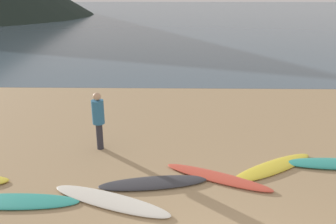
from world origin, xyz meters
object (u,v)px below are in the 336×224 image
(surfboard_2, at_px, (110,201))
(surfboard_4, at_px, (217,177))
(surfboard_3, at_px, (154,183))
(person_1, at_px, (98,116))
(surfboard_1, at_px, (13,201))
(surfboard_5, at_px, (273,167))

(surfboard_2, distance_m, surfboard_4, 2.42)
(surfboard_3, height_order, surfboard_4, surfboard_3)
(surfboard_3, distance_m, person_1, 2.48)
(surfboard_1, xyz_separation_m, surfboard_3, (2.75, 0.73, 0.01))
(surfboard_2, relative_size, surfboard_4, 1.05)
(surfboard_2, bearing_deg, person_1, 127.69)
(surfboard_4, height_order, surfboard_5, surfboard_4)
(surfboard_1, xyz_separation_m, surfboard_2, (1.93, 0.05, 0.01))
(surfboard_1, xyz_separation_m, surfboard_5, (5.52, 1.49, 0.00))
(surfboard_2, relative_size, surfboard_3, 1.10)
(person_1, bearing_deg, surfboard_3, -37.03)
(surfboard_1, height_order, surfboard_5, surfboard_5)
(surfboard_4, bearing_deg, surfboard_2, -130.41)
(person_1, bearing_deg, surfboard_1, -104.23)
(surfboard_5, bearing_deg, surfboard_4, 166.58)
(surfboard_3, relative_size, surfboard_4, 0.95)
(surfboard_2, relative_size, surfboard_5, 1.04)
(surfboard_3, bearing_deg, person_1, 121.37)
(surfboard_4, bearing_deg, surfboard_5, 46.18)
(surfboard_3, bearing_deg, surfboard_2, -150.14)
(surfboard_2, xyz_separation_m, surfboard_3, (0.83, 0.67, 0.01))
(surfboard_1, distance_m, surfboard_3, 2.85)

